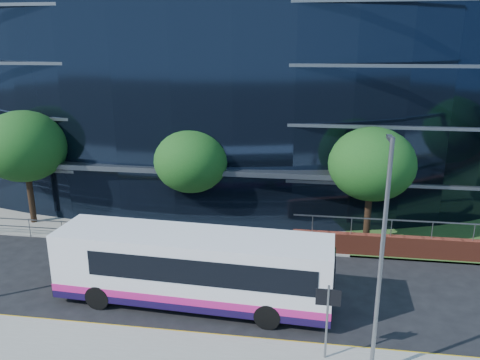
% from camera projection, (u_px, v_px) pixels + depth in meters
% --- Properties ---
extents(ground, '(200.00, 200.00, 0.00)m').
position_uv_depth(ground, '(209.00, 324.00, 18.59)').
color(ground, black).
rests_on(ground, ground).
extents(kerb, '(80.00, 0.25, 0.16)m').
position_uv_depth(kerb, '(203.00, 337.00, 17.62)').
color(kerb, gray).
rests_on(kerb, ground).
extents(yellow_line_outer, '(80.00, 0.08, 0.01)m').
position_uv_depth(yellow_line_outer, '(205.00, 336.00, 17.83)').
color(yellow_line_outer, gold).
rests_on(yellow_line_outer, ground).
extents(yellow_line_inner, '(80.00, 0.08, 0.01)m').
position_uv_depth(yellow_line_inner, '(205.00, 333.00, 17.97)').
color(yellow_line_inner, gold).
rests_on(yellow_line_inner, ground).
extents(far_forecourt, '(50.00, 8.00, 0.10)m').
position_uv_depth(far_forecourt, '(153.00, 217.00, 29.86)').
color(far_forecourt, gray).
rests_on(far_forecourt, ground).
extents(glass_office, '(44.00, 23.10, 16.00)m').
position_uv_depth(glass_office, '(213.00, 79.00, 36.68)').
color(glass_office, black).
rests_on(glass_office, ground).
extents(guard_railings, '(24.00, 0.05, 1.10)m').
position_uv_depth(guard_railings, '(95.00, 227.00, 26.13)').
color(guard_railings, slate).
rests_on(guard_railings, ground).
extents(street_sign, '(0.85, 0.09, 2.80)m').
position_uv_depth(street_sign, '(328.00, 307.00, 15.84)').
color(street_sign, slate).
rests_on(street_sign, pavement_near).
extents(tree_far_a, '(4.95, 4.95, 6.98)m').
position_uv_depth(tree_far_a, '(24.00, 146.00, 27.60)').
color(tree_far_a, black).
rests_on(tree_far_a, ground).
extents(tree_far_b, '(4.29, 4.29, 6.05)m').
position_uv_depth(tree_far_b, '(191.00, 161.00, 26.84)').
color(tree_far_b, black).
rests_on(tree_far_b, ground).
extents(tree_far_c, '(4.62, 4.62, 6.51)m').
position_uv_depth(tree_far_c, '(372.00, 164.00, 24.85)').
color(tree_far_c, black).
rests_on(tree_far_c, ground).
extents(streetlight_east, '(0.15, 0.77, 8.00)m').
position_uv_depth(streetlight_east, '(382.00, 255.00, 14.42)').
color(streetlight_east, slate).
rests_on(streetlight_east, pavement_near).
extents(city_bus, '(11.78, 3.28, 3.16)m').
position_uv_depth(city_bus, '(195.00, 268.00, 19.60)').
color(city_bus, white).
rests_on(city_bus, ground).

